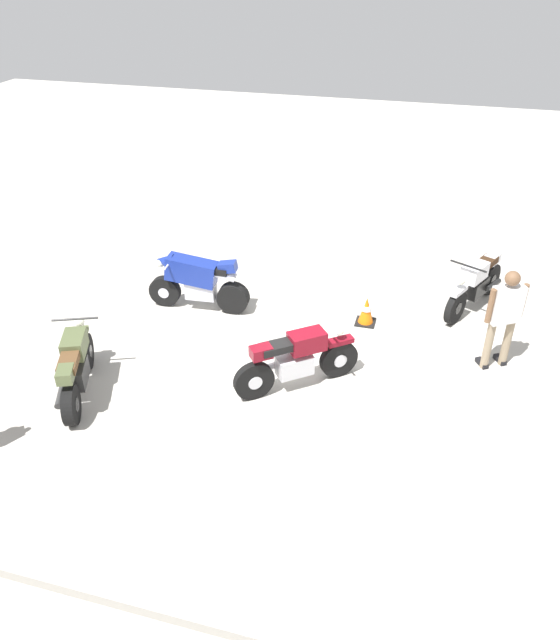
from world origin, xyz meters
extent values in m
plane|color=#B7B2A8|center=(0.00, 0.00, 0.00)|extent=(40.00, 40.00, 0.00)
cube|color=#9C978F|center=(0.00, 4.60, 0.07)|extent=(14.00, 0.30, 0.15)
cylinder|color=black|center=(-0.54, 0.13, 0.32)|extent=(0.58, 0.49, 0.64)
cylinder|color=black|center=(0.61, 1.02, 0.32)|extent=(0.58, 0.49, 0.64)
cylinder|color=silver|center=(-0.54, 0.13, 0.32)|extent=(0.26, 0.25, 0.22)
cylinder|color=silver|center=(0.61, 1.02, 0.32)|extent=(0.26, 0.25, 0.22)
cube|color=silver|center=(0.07, 0.60, 0.42)|extent=(0.61, 0.57, 0.32)
cube|color=maroon|center=(-0.08, 0.48, 0.82)|extent=(0.64, 0.60, 0.30)
cube|color=maroon|center=(-0.54, 0.13, 0.67)|extent=(0.44, 0.40, 0.08)
cube|color=black|center=(0.27, 0.76, 0.84)|extent=(0.63, 0.58, 0.12)
cube|color=maroon|center=(0.51, 0.94, 0.82)|extent=(0.39, 0.37, 0.18)
cylinder|color=silver|center=(0.49, 0.72, 0.37)|extent=(0.51, 0.43, 0.16)
cylinder|color=silver|center=(-0.34, 0.28, 1.07)|extent=(0.46, 0.57, 0.04)
sphere|color=silver|center=(-0.52, 0.14, 0.87)|extent=(0.16, 0.16, 0.16)
cylinder|color=black|center=(3.09, -1.21, 0.30)|extent=(0.61, 0.20, 0.60)
cylinder|color=black|center=(1.74, -1.31, 0.30)|extent=(0.61, 0.27, 0.60)
cylinder|color=silver|center=(3.09, -1.21, 0.30)|extent=(0.22, 0.19, 0.21)
cylinder|color=silver|center=(1.74, -1.31, 0.30)|extent=(0.22, 0.19, 0.21)
cube|color=silver|center=(2.37, -1.26, 0.40)|extent=(0.58, 0.32, 0.32)
cube|color=navy|center=(2.52, -1.25, 0.80)|extent=(1.01, 0.43, 0.57)
cone|color=navy|center=(3.04, -1.21, 0.95)|extent=(0.38, 0.36, 0.39)
cube|color=black|center=(2.12, -1.28, 0.87)|extent=(0.62, 0.30, 0.12)
cube|color=navy|center=(1.82, -1.30, 0.95)|extent=(0.36, 0.24, 0.23)
cylinder|color=silver|center=(1.87, -1.38, 0.77)|extent=(0.40, 0.12, 0.17)
cylinder|color=silver|center=(1.86, -1.22, 0.77)|extent=(0.40, 0.12, 0.17)
cylinder|color=silver|center=(2.90, -1.22, 0.97)|extent=(0.09, 0.70, 0.04)
sphere|color=silver|center=(3.12, -1.21, 0.90)|extent=(0.16, 0.16, 0.16)
cylinder|color=black|center=(-2.30, -2.02, 0.32)|extent=(0.39, 0.63, 0.64)
cylinder|color=black|center=(-2.94, -3.32, 0.32)|extent=(0.39, 0.63, 0.64)
cylinder|color=black|center=(-2.30, -2.02, 0.32)|extent=(0.22, 0.26, 0.22)
cylinder|color=black|center=(-2.94, -3.32, 0.32)|extent=(0.22, 0.26, 0.22)
cube|color=black|center=(-2.64, -2.71, 0.42)|extent=(0.50, 0.63, 0.32)
cube|color=silver|center=(-2.55, -2.53, 0.82)|extent=(0.53, 0.64, 0.30)
cube|color=silver|center=(-2.30, -2.02, 0.67)|extent=(0.34, 0.47, 0.08)
cube|color=#382314|center=(-2.75, -2.94, 0.84)|extent=(0.50, 0.65, 0.12)
cube|color=silver|center=(-2.88, -3.21, 0.82)|extent=(0.34, 0.38, 0.18)
cylinder|color=black|center=(-2.97, -3.00, 0.37)|extent=(0.34, 0.55, 0.16)
cylinder|color=black|center=(-2.40, -2.24, 1.07)|extent=(0.64, 0.34, 0.04)
sphere|color=silver|center=(-2.31, -2.04, 0.87)|extent=(0.16, 0.16, 0.16)
cylinder|color=black|center=(3.51, 0.98, 0.30)|extent=(0.37, 0.62, 0.60)
cylinder|color=black|center=(3.00, 2.24, 0.30)|extent=(0.37, 0.62, 0.60)
cylinder|color=#333333|center=(3.51, 0.98, 0.30)|extent=(0.25, 0.26, 0.21)
cylinder|color=#333333|center=(3.00, 2.24, 0.30)|extent=(0.25, 0.26, 0.21)
cube|color=#333333|center=(3.24, 1.66, 0.40)|extent=(0.47, 0.62, 0.32)
cube|color=#515B38|center=(3.31, 1.47, 0.80)|extent=(0.51, 0.64, 0.30)
cube|color=#515B38|center=(3.51, 0.98, 0.63)|extent=(0.31, 0.47, 0.08)
cube|color=brown|center=(3.14, 1.89, 0.82)|extent=(0.47, 0.65, 0.12)
cube|color=#515B38|center=(3.03, 2.17, 0.80)|extent=(0.32, 0.38, 0.18)
cylinder|color=#333333|center=(3.24, 2.09, 0.35)|extent=(0.31, 0.56, 0.16)
cylinder|color=#333333|center=(3.44, 1.17, 1.05)|extent=(0.66, 0.30, 0.04)
sphere|color=silver|center=(3.52, 0.96, 0.85)|extent=(0.16, 0.16, 0.16)
cylinder|color=gray|center=(-3.12, -0.90, 0.44)|extent=(0.18, 0.18, 0.87)
cube|color=black|center=(-3.09, -0.95, 0.04)|extent=(0.22, 0.27, 0.08)
cylinder|color=gray|center=(-2.83, -0.72, 0.44)|extent=(0.18, 0.18, 0.87)
cube|color=black|center=(-2.80, -0.77, 0.04)|extent=(0.22, 0.27, 0.08)
cube|color=silver|center=(-2.98, -0.81, 1.18)|extent=(0.53, 0.44, 0.62)
cylinder|color=brown|center=(-3.22, -0.96, 1.20)|extent=(0.12, 0.12, 0.58)
cylinder|color=brown|center=(-2.73, -0.66, 1.20)|extent=(0.12, 0.12, 0.58)
sphere|color=brown|center=(-2.98, -0.81, 1.64)|extent=(0.24, 0.24, 0.24)
cube|color=black|center=(-0.73, -1.57, 0.01)|extent=(0.36, 0.36, 0.03)
cone|color=orange|center=(-0.73, -1.57, 0.28)|extent=(0.28, 0.28, 0.50)
cylinder|color=white|center=(-0.73, -1.57, 0.32)|extent=(0.19, 0.19, 0.08)
camera|label=1|loc=(-1.69, 7.92, 6.00)|focal=33.86mm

